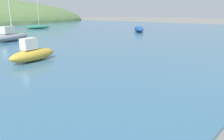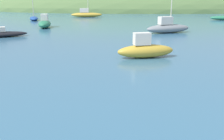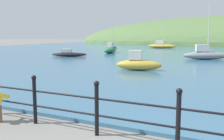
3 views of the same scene
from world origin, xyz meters
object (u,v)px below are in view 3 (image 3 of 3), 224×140
boat_red_dinghy (138,64)px  boat_twin_mast (110,49)px  boat_far_right (162,46)px  boat_far_left (113,47)px  boat_mid_harbor (205,54)px  boat_nearest_quay (69,54)px

boat_red_dinghy → boat_twin_mast: boat_twin_mast is taller
boat_far_right → boat_far_left: (-5.79, -5.39, -0.16)m
boat_twin_mast → boat_far_left: (-3.47, 7.83, -0.15)m
boat_far_left → boat_mid_harbor: bearing=-38.5°
boat_twin_mast → boat_far_left: bearing=113.9°
boat_far_right → boat_mid_harbor: 18.71m
boat_mid_harbor → boat_nearest_quay: bearing=-168.3°
boat_far_right → boat_mid_harbor: boat_far_right is taller
boat_far_right → boat_far_left: bearing=-137.0°
boat_red_dinghy → boat_twin_mast: size_ratio=0.87×
boat_twin_mast → boat_far_right: boat_far_right is taller
boat_red_dinghy → boat_far_left: size_ratio=0.69×
boat_far_right → boat_mid_harbor: (8.42, -16.71, 0.02)m
boat_red_dinghy → boat_mid_harbor: boat_mid_harbor is taller
boat_red_dinghy → boat_far_left: 23.25m
boat_nearest_quay → boat_mid_harbor: size_ratio=0.73×
boat_nearest_quay → boat_far_left: boat_far_left is taller
boat_far_right → boat_mid_harbor: size_ratio=1.14×
boat_red_dinghy → boat_far_right: (-5.77, 25.56, 0.03)m
boat_far_right → boat_far_left: size_ratio=1.33×
boat_far_right → boat_far_left: 7.91m
boat_far_right → boat_mid_harbor: bearing=-63.2°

